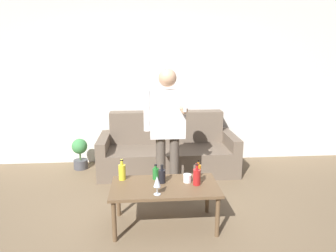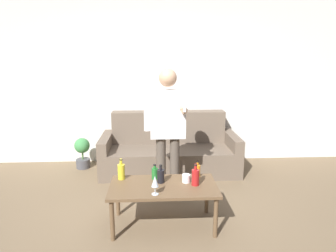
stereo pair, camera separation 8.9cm
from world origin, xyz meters
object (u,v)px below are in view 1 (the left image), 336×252
coffee_table (165,190)px  person_standing_front (167,124)px  bottle_orange (197,177)px  couch (168,151)px

coffee_table → person_standing_front: 0.87m
bottle_orange → couch: bearing=96.2°
person_standing_front → bottle_orange: bearing=-69.9°
bottle_orange → person_standing_front: bearing=110.1°
couch → coffee_table: bearing=-95.5°
couch → person_standing_front: 1.12m
coffee_table → bottle_orange: size_ratio=4.86×
couch → bottle_orange: 1.64m
coffee_table → bottle_orange: bearing=-1.3°
bottle_orange → coffee_table: bearing=178.7°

